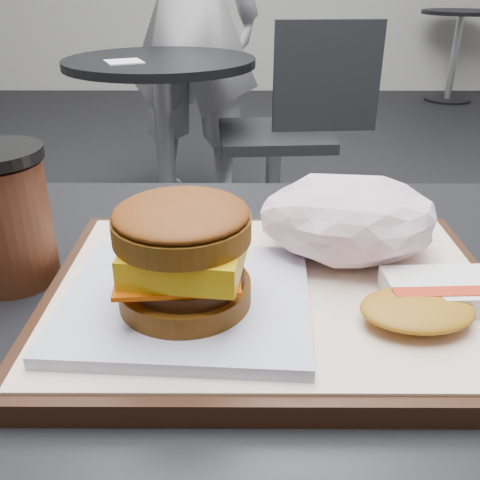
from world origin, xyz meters
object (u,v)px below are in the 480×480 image
object	(u,v)px
serving_tray	(273,295)
customer_table	(290,461)
neighbor_table	(163,113)
patron	(189,13)
neighbor_chair	(292,122)
crumpled_wrapper	(349,218)
hash_brown	(432,299)
breakfast_sandwich	(185,266)
coffee_cup	(5,218)

from	to	relation	value
serving_tray	customer_table	bearing A→B (deg)	-7.32
neighbor_table	serving_tray	bearing A→B (deg)	-78.75
patron	neighbor_chair	bearing A→B (deg)	143.04
customer_table	crumpled_wrapper	xyz separation A→B (m)	(0.05, 0.06, 0.24)
customer_table	neighbor_chair	size ratio (longest dim) A/B	0.91
customer_table	patron	bearing A→B (deg)	97.46
hash_brown	crumpled_wrapper	size ratio (longest dim) A/B	0.76
breakfast_sandwich	coffee_cup	distance (m)	0.19
breakfast_sandwich	crumpled_wrapper	world-z (taller)	breakfast_sandwich
hash_brown	neighbor_chair	distance (m)	1.72
hash_brown	patron	world-z (taller)	patron
patron	hash_brown	bearing A→B (deg)	112.98
crumpled_wrapper	hash_brown	bearing A→B (deg)	-62.76
serving_tray	neighbor_chair	bearing A→B (deg)	84.27
serving_tray	coffee_cup	size ratio (longest dim) A/B	3.05
neighbor_chair	neighbor_table	bearing A→B (deg)	-178.29
customer_table	coffee_cup	world-z (taller)	coffee_cup
customer_table	neighbor_table	size ratio (longest dim) A/B	1.07
coffee_cup	neighbor_table	world-z (taller)	coffee_cup
breakfast_sandwich	neighbor_table	bearing A→B (deg)	98.71
crumpled_wrapper	coffee_cup	distance (m)	0.31
crumpled_wrapper	neighbor_table	size ratio (longest dim) A/B	0.21
neighbor_chair	coffee_cup	bearing A→B (deg)	-103.97
coffee_cup	crumpled_wrapper	bearing A→B (deg)	2.66
hash_brown	crumpled_wrapper	world-z (taller)	crumpled_wrapper
coffee_cup	hash_brown	bearing A→B (deg)	-12.84
customer_table	coffee_cup	distance (m)	0.36
patron	neighbor_table	bearing A→B (deg)	96.20
customer_table	hash_brown	xyz separation A→B (m)	(0.10, -0.03, 0.22)
customer_table	hash_brown	distance (m)	0.24
coffee_cup	neighbor_table	size ratio (longest dim) A/B	0.17
serving_tray	crumpled_wrapper	bearing A→B (deg)	39.20
serving_tray	hash_brown	bearing A→B (deg)	-17.53
serving_tray	breakfast_sandwich	size ratio (longest dim) A/B	1.90
coffee_cup	breakfast_sandwich	bearing A→B (deg)	-25.93
hash_brown	neighbor_chair	xyz separation A→B (m)	(0.05, 1.70, -0.29)
breakfast_sandwich	neighbor_table	world-z (taller)	breakfast_sandwich
customer_table	neighbor_chair	xyz separation A→B (m)	(0.14, 1.66, -0.07)
customer_table	coffee_cup	size ratio (longest dim) A/B	6.41
crumpled_wrapper	coffee_cup	size ratio (longest dim) A/B	1.29
breakfast_sandwich	hash_brown	xyz separation A→B (m)	(0.19, -0.00, -0.03)
hash_brown	coffee_cup	bearing A→B (deg)	167.16
patron	crumpled_wrapper	bearing A→B (deg)	112.12
hash_brown	coffee_cup	distance (m)	0.37
crumpled_wrapper	patron	bearing A→B (deg)	98.95
customer_table	serving_tray	distance (m)	0.20
customer_table	neighbor_table	bearing A→B (deg)	101.98
serving_tray	neighbor_chair	distance (m)	1.69
serving_tray	patron	size ratio (longest dim) A/B	0.22
breakfast_sandwich	serving_tray	bearing A→B (deg)	28.46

